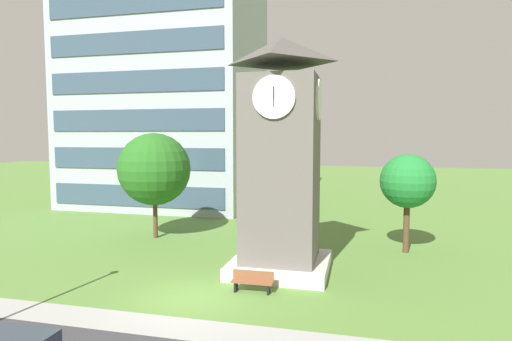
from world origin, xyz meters
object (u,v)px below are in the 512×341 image
at_px(park_bench, 253,281).
at_px(tree_near_tower, 154,169).
at_px(tree_by_building, 408,181).
at_px(clock_tower, 281,168).

xyz_separation_m(park_bench, tree_near_tower, (-8.59, 7.91, 4.06)).
bearing_deg(tree_by_building, park_bench, -130.97).
relative_size(park_bench, tree_by_building, 0.32).
bearing_deg(clock_tower, tree_near_tower, 152.55).
relative_size(clock_tower, tree_near_tower, 1.65).
distance_m(park_bench, tree_near_tower, 12.36).
xyz_separation_m(clock_tower, tree_by_building, (6.39, 4.99, -1.01)).
bearing_deg(tree_near_tower, park_bench, -42.66).
relative_size(park_bench, tree_near_tower, 0.26).
bearing_deg(tree_by_building, clock_tower, -142.05).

